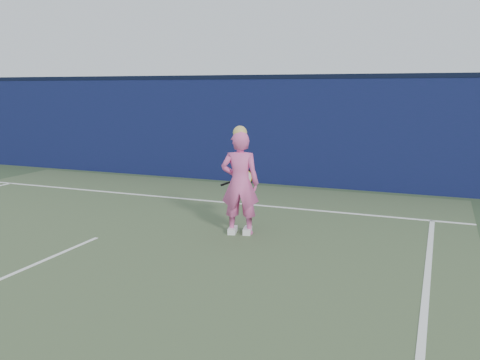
% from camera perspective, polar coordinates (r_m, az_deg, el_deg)
% --- Properties ---
extents(ground, '(80.00, 80.00, 0.00)m').
position_cam_1_polar(ground, '(7.46, -20.49, -8.25)').
color(ground, '#35482C').
rests_on(ground, ground).
extents(backstop_wall, '(24.00, 0.40, 2.50)m').
position_cam_1_polar(backstop_wall, '(12.70, -0.86, 5.60)').
color(backstop_wall, '#0E173D').
rests_on(backstop_wall, ground).
extents(wall_cap, '(24.00, 0.42, 0.10)m').
position_cam_1_polar(wall_cap, '(12.66, -0.87, 11.47)').
color(wall_cap, black).
rests_on(wall_cap, backstop_wall).
extents(player, '(0.67, 0.52, 1.72)m').
position_cam_1_polar(player, '(7.95, 0.00, -0.30)').
color(player, '#E759A2').
rests_on(player, ground).
extents(racket, '(0.47, 0.39, 0.31)m').
position_cam_1_polar(racket, '(8.44, 0.42, 0.22)').
color(racket, black).
rests_on(racket, ground).
extents(court_lines, '(11.00, 12.04, 0.01)m').
position_cam_1_polar(court_lines, '(7.23, -22.25, -8.85)').
color(court_lines, white).
rests_on(court_lines, court_surface).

